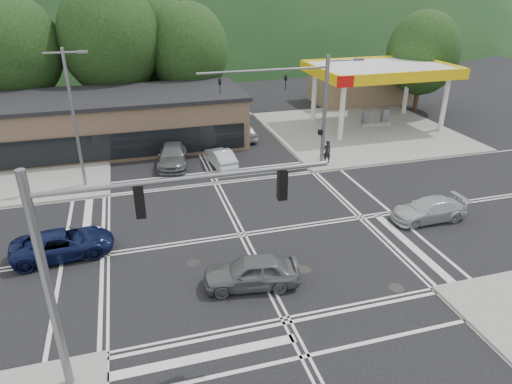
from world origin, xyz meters
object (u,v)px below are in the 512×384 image
object	(u,v)px
car_blue_west	(63,244)
car_northbound	(173,155)
car_grey_center	(251,272)
car_silver_east	(429,210)
car_queue_a	(221,157)
pedestrian	(327,152)
car_queue_b	(243,131)

from	to	relation	value
car_blue_west	car_northbound	distance (m)	12.84
car_grey_center	car_silver_east	size ratio (longest dim) A/B	0.98
car_grey_center	car_queue_a	world-z (taller)	car_grey_center
car_blue_west	pedestrian	world-z (taller)	pedestrian
car_grey_center	car_queue_b	distance (m)	20.96
car_queue_a	car_northbound	world-z (taller)	car_northbound
car_blue_west	car_queue_b	size ratio (longest dim) A/B	1.19
car_queue_b	car_silver_east	bearing A→B (deg)	106.41
car_grey_center	car_queue_b	xyz separation A→B (m)	(4.91, 20.38, -0.04)
pedestrian	car_silver_east	bearing A→B (deg)	101.40
car_silver_east	car_queue_b	world-z (taller)	car_queue_b
car_blue_west	car_northbound	bearing A→B (deg)	-37.07
car_queue_a	car_grey_center	bearing A→B (deg)	75.76
car_grey_center	car_queue_a	xyz separation A→B (m)	(1.73, 14.78, -0.09)
pedestrian	car_grey_center	bearing A→B (deg)	52.78
car_silver_east	pedestrian	xyz separation A→B (m)	(-2.09, 9.54, 0.38)
pedestrian	car_blue_west	bearing A→B (deg)	22.70
car_blue_west	car_grey_center	xyz separation A→B (m)	(8.36, -5.00, 0.06)
car_queue_a	pedestrian	distance (m)	7.91
car_blue_west	car_grey_center	bearing A→B (deg)	-126.45
car_queue_b	car_queue_a	bearing A→B (deg)	55.96
pedestrian	car_northbound	bearing A→B (deg)	-17.08
car_blue_west	car_queue_a	bearing A→B (deg)	-51.46
car_blue_west	pedestrian	bearing A→B (deg)	-71.92
car_blue_west	car_silver_east	size ratio (longest dim) A/B	1.10
car_queue_b	car_blue_west	bearing A→B (deg)	44.73
car_silver_east	car_queue_b	xyz separation A→B (m)	(-6.55, 17.16, 0.06)
car_blue_west	car_queue_b	bearing A→B (deg)	-46.35
car_blue_west	pedestrian	distance (m)	19.36
car_blue_west	car_northbound	xyz separation A→B (m)	(6.71, 10.95, 0.06)
car_northbound	pedestrian	distance (m)	11.48
car_blue_west	car_grey_center	world-z (taller)	car_grey_center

